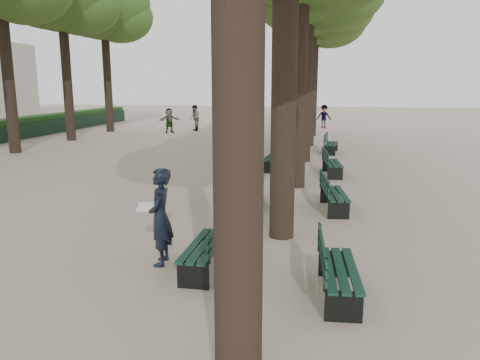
# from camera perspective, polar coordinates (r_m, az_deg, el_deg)

# --- Properties ---
(ground) EXTENTS (120.00, 120.00, 0.00)m
(ground) POSITION_cam_1_polar(r_m,az_deg,el_deg) (7.68, -8.71, -13.20)
(ground) COLOR tan
(ground) RESTS_ON ground
(tree_central_5) EXTENTS (6.00, 6.00, 9.95)m
(tree_central_5) POSITION_cam_1_polar(r_m,az_deg,el_deg) (29.90, 9.21, 20.12)
(tree_central_5) COLOR #33261C
(tree_central_5) RESTS_ON ground
(tree_far_5) EXTENTS (6.00, 6.00, 10.45)m
(tree_far_5) POSITION_cam_1_polar(r_m,az_deg,el_deg) (33.23, -16.32, 19.81)
(tree_far_5) COLOR #33261C
(tree_far_5) RESTS_ON ground
(bench_left_0) EXTENTS (0.58, 1.80, 0.92)m
(bench_left_0) POSITION_cam_1_polar(r_m,az_deg,el_deg) (8.29, -4.23, -9.13)
(bench_left_0) COLOR black
(bench_left_0) RESTS_ON ground
(bench_left_1) EXTENTS (0.74, 1.85, 0.92)m
(bench_left_1) POSITION_cam_1_polar(r_m,az_deg,el_deg) (12.72, 1.12, -1.66)
(bench_left_1) COLOR black
(bench_left_1) RESTS_ON ground
(bench_left_2) EXTENTS (0.76, 1.85, 0.92)m
(bench_left_2) POSITION_cam_1_polar(r_m,az_deg,el_deg) (17.76, 3.83, 2.15)
(bench_left_2) COLOR black
(bench_left_2) RESTS_ON ground
(bench_left_3) EXTENTS (0.75, 1.85, 0.92)m
(bench_left_3) POSITION_cam_1_polar(r_m,az_deg,el_deg) (22.79, 5.32, 4.26)
(bench_left_3) COLOR black
(bench_left_3) RESTS_ON ground
(bench_right_0) EXTENTS (0.69, 1.84, 0.92)m
(bench_right_0) POSITION_cam_1_polar(r_m,az_deg,el_deg) (7.45, 11.94, -11.85)
(bench_right_0) COLOR black
(bench_right_0) RESTS_ON ground
(bench_right_1) EXTENTS (0.80, 1.86, 0.92)m
(bench_right_1) POSITION_cam_1_polar(r_m,az_deg,el_deg) (12.24, 11.41, -2.43)
(bench_right_1) COLOR black
(bench_right_1) RESTS_ON ground
(bench_right_2) EXTENTS (0.78, 1.85, 0.92)m
(bench_right_2) POSITION_cam_1_polar(r_m,az_deg,el_deg) (16.89, 11.19, 1.46)
(bench_right_2) COLOR black
(bench_right_2) RESTS_ON ground
(bench_right_3) EXTENTS (0.72, 1.84, 0.92)m
(bench_right_3) POSITION_cam_1_polar(r_m,az_deg,el_deg) (22.30, 11.05, 3.92)
(bench_right_3) COLOR black
(bench_right_3) RESTS_ON ground
(man_with_map) EXTENTS (0.66, 0.75, 1.76)m
(man_with_map) POSITION_cam_1_polar(r_m,az_deg,el_deg) (8.47, -9.69, -4.46)
(man_with_map) COLOR black
(man_with_map) RESTS_ON ground
(pedestrian_a) EXTENTS (0.70, 0.93, 1.77)m
(pedestrian_a) POSITION_cam_1_polar(r_m,az_deg,el_deg) (32.38, -5.56, 7.55)
(pedestrian_a) COLOR #262628
(pedestrian_a) RESTS_ON ground
(pedestrian_b) EXTENTS (1.14, 0.62, 1.68)m
(pedestrian_b) POSITION_cam_1_polar(r_m,az_deg,el_deg) (34.73, 10.20, 7.62)
(pedestrian_b) COLOR #262628
(pedestrian_b) RESTS_ON ground
(pedestrian_e) EXTENTS (1.37, 1.19, 1.62)m
(pedestrian_e) POSITION_cam_1_polar(r_m,az_deg,el_deg) (31.26, -8.60, 7.18)
(pedestrian_e) COLOR #262628
(pedestrian_e) RESTS_ON ground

